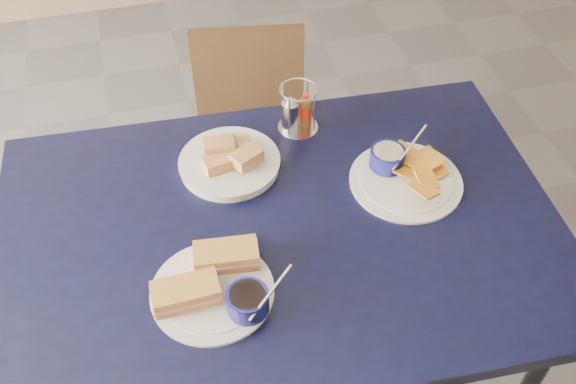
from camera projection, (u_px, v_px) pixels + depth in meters
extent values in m
cube|color=black|center=(280.00, 232.00, 1.53)|extent=(1.38, 0.96, 0.04)
cylinder|color=black|center=(531.00, 383.00, 1.66)|extent=(0.04, 0.04, 0.71)
cylinder|color=black|center=(67.00, 262.00, 1.93)|extent=(0.04, 0.04, 0.71)
cylinder|color=black|center=(423.00, 191.00, 2.14)|extent=(0.04, 0.04, 0.71)
cube|color=black|center=(254.00, 157.00, 2.21)|extent=(0.43, 0.41, 0.04)
cylinder|color=black|center=(223.00, 232.00, 2.24)|extent=(0.03, 0.03, 0.36)
cylinder|color=black|center=(305.00, 216.00, 2.29)|extent=(0.03, 0.03, 0.36)
cylinder|color=black|center=(209.00, 177.00, 2.43)|extent=(0.03, 0.03, 0.36)
cylinder|color=black|center=(285.00, 163.00, 2.48)|extent=(0.03, 0.03, 0.36)
cube|color=black|center=(241.00, 80.00, 2.17)|extent=(0.37, 0.10, 0.39)
cylinder|color=white|center=(212.00, 291.00, 1.38)|extent=(0.27, 0.27, 0.01)
cylinder|color=white|center=(212.00, 290.00, 1.38)|extent=(0.22, 0.22, 0.00)
cube|color=#D69B4C|center=(186.00, 293.00, 1.34)|extent=(0.14, 0.07, 0.04)
cube|color=tan|center=(186.00, 294.00, 1.35)|extent=(0.15, 0.08, 0.01)
cube|color=#D69B4C|center=(226.00, 256.00, 1.41)|extent=(0.15, 0.09, 0.04)
cube|color=tan|center=(226.00, 257.00, 1.41)|extent=(0.15, 0.09, 0.01)
cylinder|color=#0A0C3B|center=(248.00, 301.00, 1.33)|extent=(0.09, 0.09, 0.05)
cylinder|color=black|center=(247.00, 297.00, 1.31)|extent=(0.08, 0.08, 0.01)
cylinder|color=silver|center=(271.00, 292.00, 1.29)|extent=(0.11, 0.07, 0.08)
cylinder|color=white|center=(406.00, 181.00, 1.61)|extent=(0.28, 0.28, 0.01)
cylinder|color=white|center=(406.00, 180.00, 1.60)|extent=(0.23, 0.23, 0.00)
cube|color=gold|center=(433.00, 174.00, 1.61)|extent=(0.07, 0.06, 0.02)
cube|color=gold|center=(386.00, 162.00, 1.63)|extent=(0.08, 0.07, 0.02)
cube|color=gold|center=(402.00, 171.00, 1.61)|extent=(0.08, 0.08, 0.02)
cube|color=gold|center=(407.00, 154.00, 1.64)|extent=(0.08, 0.08, 0.02)
cube|color=gold|center=(425.00, 166.00, 1.61)|extent=(0.07, 0.06, 0.02)
cube|color=gold|center=(416.00, 163.00, 1.61)|extent=(0.08, 0.08, 0.01)
cube|color=gold|center=(430.00, 159.00, 1.61)|extent=(0.06, 0.08, 0.01)
cube|color=gold|center=(426.00, 182.00, 1.55)|extent=(0.05, 0.07, 0.03)
cube|color=gold|center=(423.00, 192.00, 1.52)|extent=(0.07, 0.08, 0.02)
cylinder|color=#0A0C3B|center=(387.00, 158.00, 1.62)|extent=(0.09, 0.09, 0.05)
cylinder|color=#BDB38F|center=(388.00, 153.00, 1.61)|extent=(0.08, 0.08, 0.01)
cylinder|color=silver|center=(409.00, 148.00, 1.58)|extent=(0.11, 0.07, 0.08)
cylinder|color=white|center=(230.00, 164.00, 1.64)|extent=(0.26, 0.26, 0.02)
cylinder|color=white|center=(229.00, 161.00, 1.64)|extent=(0.21, 0.21, 0.00)
cube|color=tan|center=(219.00, 163.00, 1.60)|extent=(0.08, 0.06, 0.03)
cube|color=tan|center=(234.00, 145.00, 1.64)|extent=(0.09, 0.07, 0.03)
cube|color=tan|center=(247.00, 157.00, 1.60)|extent=(0.09, 0.08, 0.03)
cube|color=tan|center=(219.00, 147.00, 1.62)|extent=(0.08, 0.06, 0.03)
cylinder|color=silver|center=(298.00, 127.00, 1.75)|extent=(0.11, 0.11, 0.01)
cylinder|color=silver|center=(307.00, 98.00, 1.73)|extent=(0.01, 0.01, 0.13)
cylinder|color=silver|center=(283.00, 102.00, 1.72)|extent=(0.01, 0.01, 0.13)
cylinder|color=silver|center=(289.00, 118.00, 1.67)|extent=(0.01, 0.01, 0.13)
cylinder|color=silver|center=(314.00, 114.00, 1.69)|extent=(0.01, 0.01, 0.13)
torus|color=silver|center=(299.00, 90.00, 1.66)|extent=(0.10, 0.10, 0.00)
cylinder|color=silver|center=(290.00, 116.00, 1.71)|extent=(0.05, 0.05, 0.08)
cone|color=silver|center=(290.00, 100.00, 1.68)|extent=(0.04, 0.04, 0.02)
cylinder|color=brown|center=(306.00, 112.00, 1.73)|extent=(0.03, 0.03, 0.08)
cylinder|color=#AE1D09|center=(306.00, 112.00, 1.73)|extent=(0.03, 0.03, 0.03)
cylinder|color=#AE1D09|center=(306.00, 97.00, 1.69)|extent=(0.02, 0.02, 0.02)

